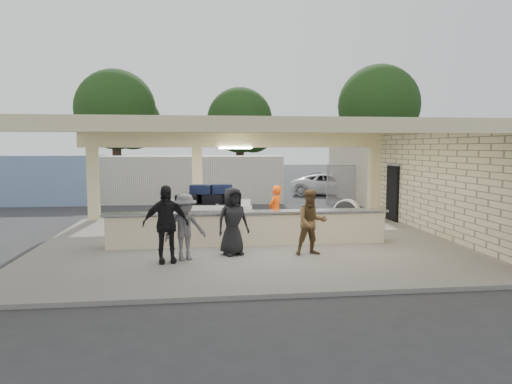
{
  "coord_description": "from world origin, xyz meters",
  "views": [
    {
      "loc": [
        -1.35,
        -13.45,
        2.93
      ],
      "look_at": [
        0.39,
        1.0,
        1.48
      ],
      "focal_mm": 32.0,
      "sensor_mm": 36.0,
      "label": 1
    }
  ],
  "objects": [
    {
      "name": "fence",
      "position": [
        11.0,
        9.0,
        1.05
      ],
      "size": [
        12.06,
        0.06,
        2.03
      ],
      "color": "gray",
      "rests_on": "ground"
    },
    {
      "name": "car_white_b",
      "position": [
        10.99,
        12.72,
        0.71
      ],
      "size": [
        4.63,
        2.08,
        1.42
      ],
      "primitive_type": "imported",
      "rotation": [
        0.0,
        0.0,
        1.66
      ],
      "color": "white",
      "rests_on": "ground"
    },
    {
      "name": "tree_right",
      "position": [
        14.32,
        25.16,
        6.21
      ],
      "size": [
        7.2,
        7.0,
        10.0
      ],
      "color": "#382619",
      "rests_on": "ground"
    },
    {
      "name": "passenger_d",
      "position": [
        -0.54,
        -1.66,
        0.99
      ],
      "size": [
        0.94,
        0.65,
        1.78
      ],
      "primitive_type": "imported",
      "rotation": [
        0.0,
        0.0,
        0.37
      ],
      "color": "black",
      "rests_on": "pavilion"
    },
    {
      "name": "baggage_handler",
      "position": [
        0.97,
        0.65,
        0.91
      ],
      "size": [
        0.63,
        0.66,
        1.62
      ],
      "primitive_type": "imported",
      "rotation": [
        0.0,
        0.0,
        3.98
      ],
      "color": "#FF540D",
      "rests_on": "pavilion"
    },
    {
      "name": "passenger_c",
      "position": [
        -1.77,
        -2.09,
        0.94
      ],
      "size": [
        1.14,
        0.79,
        1.67
      ],
      "primitive_type": "imported",
      "rotation": [
        0.0,
        0.0,
        0.42
      ],
      "color": "#535257",
      "rests_on": "pavilion"
    },
    {
      "name": "car_dark",
      "position": [
        6.72,
        14.36,
        0.65
      ],
      "size": [
        3.99,
        1.64,
        1.3
      ],
      "primitive_type": "imported",
      "rotation": [
        0.0,
        0.0,
        1.64
      ],
      "color": "black",
      "rests_on": "ground"
    },
    {
      "name": "pavilion",
      "position": [
        0.21,
        0.66,
        1.35
      ],
      "size": [
        12.01,
        10.0,
        3.55
      ],
      "color": "slate",
      "rests_on": "ground"
    },
    {
      "name": "tree_mid",
      "position": [
        2.32,
        26.16,
        4.96
      ],
      "size": [
        6.0,
        5.6,
        8.0
      ],
      "color": "#382619",
      "rests_on": "ground"
    },
    {
      "name": "drum_fan",
      "position": [
        3.7,
        1.87,
        0.64
      ],
      "size": [
        0.9,
        0.78,
        1.01
      ],
      "rotation": [
        0.0,
        0.0,
        -0.64
      ],
      "color": "white",
      "rests_on": "pavilion"
    },
    {
      "name": "container_white",
      "position": [
        -2.75,
        10.84,
        1.22
      ],
      "size": [
        11.37,
        2.76,
        2.44
      ],
      "primitive_type": "cube",
      "rotation": [
        0.0,
        0.0,
        -0.04
      ],
      "color": "silver",
      "rests_on": "ground"
    },
    {
      "name": "ground",
      "position": [
        0.0,
        0.0,
        0.0
      ],
      "size": [
        120.0,
        120.0,
        0.0
      ],
      "primitive_type": "plane",
      "color": "#2B2B2D",
      "rests_on": "ground"
    },
    {
      "name": "passenger_a",
      "position": [
        1.5,
        -1.92,
        0.96
      ],
      "size": [
        0.86,
        0.42,
        1.72
      ],
      "primitive_type": "imported",
      "rotation": [
        0.0,
        0.0,
        0.06
      ],
      "color": "brown",
      "rests_on": "pavilion"
    },
    {
      "name": "container_blue",
      "position": [
        -11.3,
        10.95,
        1.25
      ],
      "size": [
        9.66,
        2.59,
        2.5
      ],
      "primitive_type": "cube",
      "rotation": [
        0.0,
        0.0,
        -0.03
      ],
      "color": "#7291B7",
      "rests_on": "ground"
    },
    {
      "name": "baggage_counter",
      "position": [
        0.0,
        -0.5,
        0.59
      ],
      "size": [
        8.2,
        0.58,
        0.98
      ],
      "color": "beige",
      "rests_on": "pavilion"
    },
    {
      "name": "passenger_b",
      "position": [
        -2.23,
        -2.28,
        1.05
      ],
      "size": [
        1.18,
        0.62,
        1.91
      ],
      "primitive_type": "imported",
      "rotation": [
        0.0,
        0.0,
        0.2
      ],
      "color": "black",
      "rests_on": "pavilion"
    },
    {
      "name": "adjacent_building",
      "position": [
        9.5,
        10.0,
        1.6
      ],
      "size": [
        6.0,
        8.0,
        3.2
      ],
      "primitive_type": "cube",
      "color": "beige",
      "rests_on": "ground"
    },
    {
      "name": "car_white_a",
      "position": [
        6.42,
        13.23,
        0.66
      ],
      "size": [
        5.08,
        3.68,
        1.31
      ],
      "primitive_type": "imported",
      "rotation": [
        0.0,
        0.0,
        1.21
      ],
      "color": "white",
      "rests_on": "ground"
    },
    {
      "name": "luggage_cart",
      "position": [
        -1.21,
        1.16,
        0.97
      ],
      "size": [
        2.89,
        1.93,
        1.62
      ],
      "rotation": [
        0.0,
        0.0,
        -0.08
      ],
      "color": "white",
      "rests_on": "pavilion"
    },
    {
      "name": "tree_left",
      "position": [
        -7.68,
        24.16,
        5.59
      ],
      "size": [
        6.6,
        6.3,
        9.0
      ],
      "color": "#382619",
      "rests_on": "ground"
    }
  ]
}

